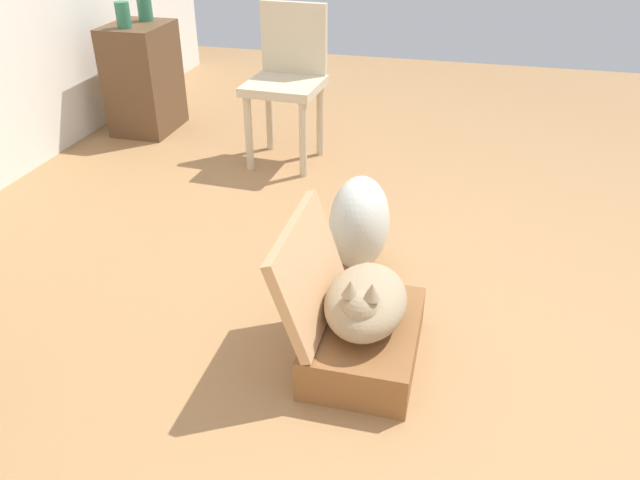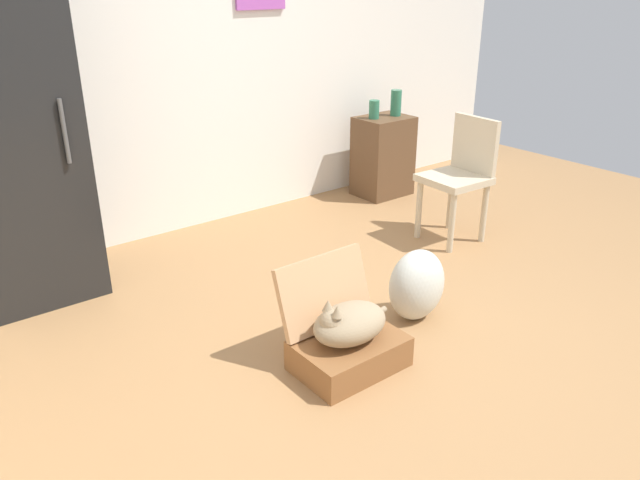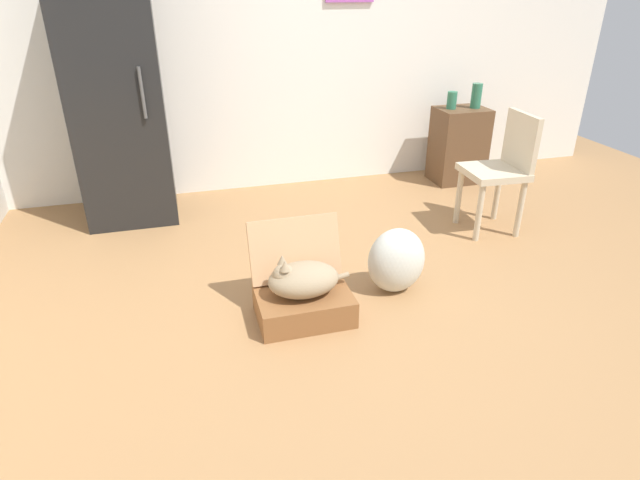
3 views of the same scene
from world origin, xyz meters
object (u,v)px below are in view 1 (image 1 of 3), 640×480
at_px(cat, 365,302).
at_px(chair, 288,77).
at_px(vase_short, 144,3).
at_px(plastic_bag_white, 359,223).
at_px(vase_tall, 123,15).
at_px(side_table, 144,79).
at_px(suitcase_base, 364,341).

bearing_deg(cat, chair, 24.36).
relative_size(cat, vase_short, 2.19).
relative_size(plastic_bag_white, chair, 0.47).
relative_size(cat, vase_tall, 3.13).
xyz_separation_m(plastic_bag_white, side_table, (1.34, 1.70, 0.14)).
relative_size(vase_tall, vase_short, 0.70).
bearing_deg(vase_short, vase_tall, 173.46).
bearing_deg(suitcase_base, plastic_bag_white, 12.80).
xyz_separation_m(cat, vase_tall, (1.85, 1.85, 0.51)).
bearing_deg(side_table, suitcase_base, -136.73).
height_order(suitcase_base, chair, chair).
distance_m(side_table, vase_short, 0.47).
bearing_deg(vase_tall, chair, -97.32).
height_order(suitcase_base, plastic_bag_white, plastic_bag_white).
bearing_deg(chair, cat, -62.67).
bearing_deg(side_table, vase_tall, 174.43).
height_order(cat, vase_tall, vase_tall).
distance_m(suitcase_base, plastic_bag_white, 0.64).
xyz_separation_m(suitcase_base, side_table, (1.96, 1.84, 0.26)).
bearing_deg(vase_tall, plastic_bag_white, -125.64).
height_order(suitcase_base, vase_short, vase_short).
height_order(side_table, chair, chair).
distance_m(cat, plastic_bag_white, 0.64).
height_order(plastic_bag_white, vase_tall, vase_tall).
bearing_deg(suitcase_base, chair, 24.49).
bearing_deg(side_table, cat, -136.87).
relative_size(side_table, vase_short, 3.15).
bearing_deg(suitcase_base, side_table, 43.27).
relative_size(plastic_bag_white, vase_tall, 2.73).
bearing_deg(vase_short, suitcase_base, -138.57).
relative_size(side_table, chair, 0.78).
bearing_deg(side_table, chair, -103.30).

